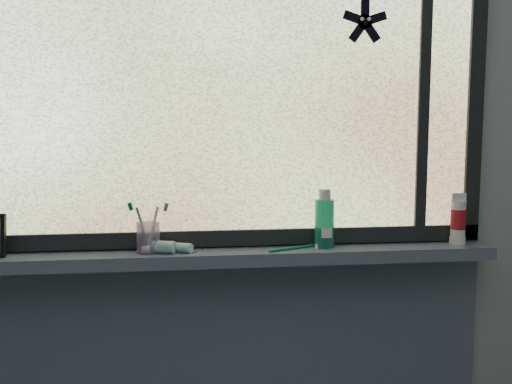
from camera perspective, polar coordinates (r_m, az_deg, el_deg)
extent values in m
cube|color=#9EA3A8|center=(1.80, -2.04, 1.86)|extent=(3.00, 0.01, 2.50)
cube|color=#51596C|center=(1.77, -1.78, -6.44)|extent=(1.62, 0.14, 0.04)
cube|color=silver|center=(1.78, -2.00, 10.82)|extent=(1.50, 0.01, 1.00)
cube|color=black|center=(1.80, -1.93, -4.55)|extent=(1.60, 0.03, 0.05)
cube|color=black|center=(2.00, 21.06, 9.92)|extent=(0.05, 0.03, 1.10)
cube|color=black|center=(1.92, 16.39, 10.24)|extent=(0.03, 0.03, 1.00)
cylinder|color=#B59CCE|center=(1.75, -10.72, -4.50)|extent=(0.07, 0.07, 0.09)
cylinder|color=#1E9D71|center=(1.80, 6.86, -2.64)|extent=(0.07, 0.07, 0.15)
cylinder|color=silver|center=(1.95, 19.57, -2.36)|extent=(0.06, 0.06, 0.12)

